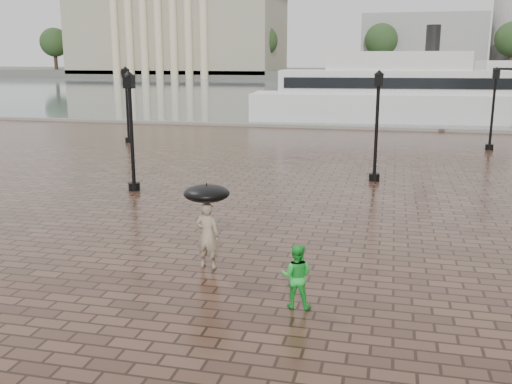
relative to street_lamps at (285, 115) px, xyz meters
The scene contains 11 objects.
ground 17.72m from the street_lamps, 85.10° to the right, with size 300.00×300.00×0.00m, color #362218.
harbour_water 74.55m from the street_lamps, 88.85° to the left, with size 240.00×240.00×0.00m, color #4A535A.
quay_edge 14.76m from the street_lamps, 84.09° to the left, with size 80.00×0.60×0.30m, color slate.
far_shore 142.51m from the street_lamps, 89.40° to the left, with size 300.00×60.00×2.00m, color #4C4C47.
museum 138.40m from the street_lamps, 112.83° to the left, with size 57.00×32.50×26.00m.
far_trees 120.72m from the street_lamps, 89.29° to the left, with size 188.00×8.00×13.50m.
street_lamps is the anchor object (origin of this frame).
adult_pedestrian 14.95m from the street_lamps, 86.51° to the right, with size 0.60×0.39×1.65m, color gray.
child_pedestrian 17.02m from the street_lamps, 78.51° to the right, with size 0.65×0.51×1.34m, color green.
ferry_near 21.54m from the street_lamps, 76.12° to the left, with size 23.50×7.50×7.58m.
umbrella 14.88m from the street_lamps, 86.51° to the right, with size 1.10×1.10×1.13m.
Camera 1 is at (3.60, -9.87, 4.98)m, focal length 40.00 mm.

